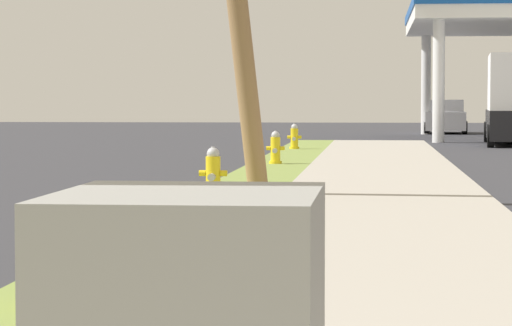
{
  "coord_description": "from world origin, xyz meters",
  "views": [
    {
      "loc": [
        2.84,
        -3.14,
        1.56
      ],
      "look_at": [
        1.05,
        14.97,
        0.6
      ],
      "focal_mm": 84.17,
      "sensor_mm": 36.0,
      "label": 1
    }
  ],
  "objects_px": {
    "fire_hydrant_fourth": "(294,138)",
    "car_silver_by_near_pump": "(446,118)",
    "fire_hydrant_nearest": "(52,260)",
    "fire_hydrant_second": "(213,175)",
    "fire_hydrant_third": "(275,149)"
  },
  "relations": [
    {
      "from": "fire_hydrant_fourth",
      "to": "car_silver_by_near_pump",
      "type": "height_order",
      "value": "car_silver_by_near_pump"
    },
    {
      "from": "fire_hydrant_nearest",
      "to": "fire_hydrant_second",
      "type": "distance_m",
      "value": 9.56
    },
    {
      "from": "fire_hydrant_nearest",
      "to": "car_silver_by_near_pump",
      "type": "relative_size",
      "value": 0.16
    },
    {
      "from": "fire_hydrant_third",
      "to": "fire_hydrant_second",
      "type": "bearing_deg",
      "value": -91.0
    },
    {
      "from": "fire_hydrant_second",
      "to": "fire_hydrant_third",
      "type": "bearing_deg",
      "value": 89.0
    },
    {
      "from": "fire_hydrant_second",
      "to": "fire_hydrant_fourth",
      "type": "bearing_deg",
      "value": 89.87
    },
    {
      "from": "fire_hydrant_second",
      "to": "car_silver_by_near_pump",
      "type": "height_order",
      "value": "car_silver_by_near_pump"
    },
    {
      "from": "fire_hydrant_nearest",
      "to": "fire_hydrant_second",
      "type": "xyz_separation_m",
      "value": [
        -0.16,
        9.56,
        0.0
      ]
    },
    {
      "from": "fire_hydrant_fourth",
      "to": "car_silver_by_near_pump",
      "type": "bearing_deg",
      "value": 75.15
    },
    {
      "from": "fire_hydrant_third",
      "to": "car_silver_by_near_pump",
      "type": "bearing_deg",
      "value": 79.39
    },
    {
      "from": "fire_hydrant_second",
      "to": "fire_hydrant_third",
      "type": "relative_size",
      "value": 1.0
    },
    {
      "from": "fire_hydrant_second",
      "to": "car_silver_by_near_pump",
      "type": "xyz_separation_m",
      "value": [
        5.72,
        39.02,
        0.28
      ]
    },
    {
      "from": "fire_hydrant_second",
      "to": "fire_hydrant_third",
      "type": "distance_m",
      "value": 9.34
    },
    {
      "from": "fire_hydrant_nearest",
      "to": "car_silver_by_near_pump",
      "type": "height_order",
      "value": "car_silver_by_near_pump"
    },
    {
      "from": "car_silver_by_near_pump",
      "to": "fire_hydrant_fourth",
      "type": "bearing_deg",
      "value": -104.85
    }
  ]
}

